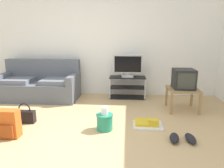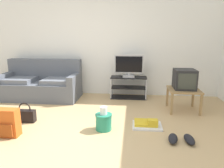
# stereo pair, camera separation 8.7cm
# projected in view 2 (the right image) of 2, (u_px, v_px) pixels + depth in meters

# --- Properties ---
(ground_plane) EXTENTS (9.00, 9.80, 0.02)m
(ground_plane) POSITION_uv_depth(u_px,v_px,m) (65.00, 138.00, 3.00)
(ground_plane) COLOR tan
(wall_back) EXTENTS (9.00, 0.10, 2.70)m
(wall_back) POSITION_uv_depth(u_px,v_px,m) (94.00, 40.00, 5.07)
(wall_back) COLOR white
(wall_back) RESTS_ON ground_plane
(couch) EXTENTS (1.78, 0.83, 0.90)m
(couch) POSITION_uv_depth(u_px,v_px,m) (42.00, 84.00, 4.87)
(couch) COLOR #565B66
(couch) RESTS_ON ground_plane
(tv_stand) EXTENTS (0.84, 0.38, 0.50)m
(tv_stand) POSITION_uv_depth(u_px,v_px,m) (128.00, 87.00, 4.90)
(tv_stand) COLOR black
(tv_stand) RESTS_ON ground_plane
(flat_tv) EXTENTS (0.67, 0.22, 0.51)m
(flat_tv) POSITION_uv_depth(u_px,v_px,m) (129.00, 66.00, 4.77)
(flat_tv) COLOR #B2B2B7
(flat_tv) RESTS_ON tv_stand
(side_table) EXTENTS (0.58, 0.58, 0.44)m
(side_table) POSITION_uv_depth(u_px,v_px,m) (184.00, 92.00, 4.01)
(side_table) COLOR #9E7A4C
(side_table) RESTS_ON ground_plane
(crt_tv) EXTENTS (0.39, 0.41, 0.38)m
(crt_tv) POSITION_uv_depth(u_px,v_px,m) (184.00, 79.00, 3.97)
(crt_tv) COLOR #232326
(crt_tv) RESTS_ON side_table
(backpack) EXTENTS (0.31, 0.24, 0.41)m
(backpack) POSITION_uv_depth(u_px,v_px,m) (8.00, 123.00, 3.00)
(backpack) COLOR #CC561E
(backpack) RESTS_ON ground_plane
(handbag) EXTENTS (0.34, 0.12, 0.34)m
(handbag) POSITION_uv_depth(u_px,v_px,m) (25.00, 115.00, 3.53)
(handbag) COLOR black
(handbag) RESTS_ON ground_plane
(cleaning_bucket) EXTENTS (0.26, 0.26, 0.37)m
(cleaning_bucket) POSITION_uv_depth(u_px,v_px,m) (104.00, 120.00, 3.22)
(cleaning_bucket) COLOR #238466
(cleaning_bucket) RESTS_ON ground_plane
(sneakers_pair) EXTENTS (0.38, 0.31, 0.09)m
(sneakers_pair) POSITION_uv_depth(u_px,v_px,m) (181.00, 139.00, 2.86)
(sneakers_pair) COLOR black
(sneakers_pair) RESTS_ON ground_plane
(floor_tray) EXTENTS (0.47, 0.35, 0.14)m
(floor_tray) POSITION_uv_depth(u_px,v_px,m) (147.00, 124.00, 3.35)
(floor_tray) COLOR silver
(floor_tray) RESTS_ON ground_plane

